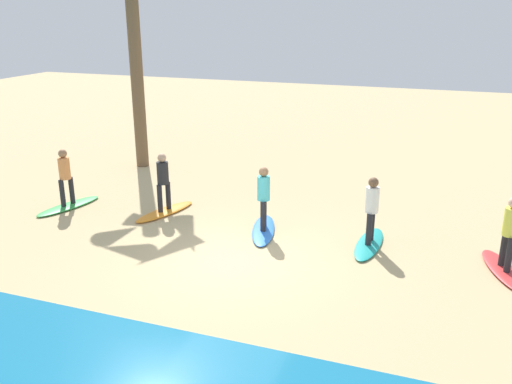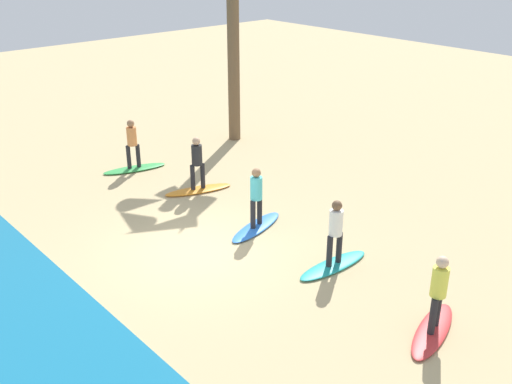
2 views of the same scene
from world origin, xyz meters
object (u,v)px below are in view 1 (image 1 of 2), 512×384
Objects in this scene: surfer_orange at (163,178)px; surfer_green at (65,173)px; surfer_red at (510,228)px; surfboard_teal at (369,244)px; surfer_teal at (372,205)px; surfer_blue at (264,194)px; surfboard_orange at (165,212)px; surfboard_green at (69,206)px; surfboard_red at (503,270)px; surfboard_blue at (263,230)px.

surfer_orange and surfer_green have the same top height.
surfer_red is 3.17m from surfboard_teal.
surfer_red is 3.01m from surfer_teal.
surfboard_teal is 1.28× the size of surfer_orange.
surfboard_orange is (3.04, -0.33, -0.99)m from surfer_blue.
surfboard_orange is 1.00× the size of surfboard_green.
surfboard_red is 0.99m from surfer_red.
surfer_teal reaches higher than surfboard_teal.
surfer_blue is at bearing -3.79° from surfer_red.
surfboard_teal is 5.75m from surfboard_orange.
surfboard_red is 1.28× the size of surfer_blue.
surfboard_teal is at bearing 0.00° from surfer_teal.
surfer_red is 1.00× the size of surfer_blue.
surfboard_teal is at bearing -8.04° from surfer_red.
surfboard_blue is 1.28× the size of surfer_orange.
surfer_blue is at bearing 0.95° from surfer_teal.
surfboard_teal is at bearing 75.87° from surfboard_blue.
surfboard_blue and surfboard_green have the same top height.
surfboard_teal is at bearing 106.73° from surfboard_green.
surfboard_teal and surfboard_green have the same top height.
surfboard_red is at bearing 179.15° from surfer_green.
surfer_red and surfer_orange have the same top height.
surfboard_orange is (5.74, -0.28, -0.99)m from surfer_teal.
surfer_blue is 1.00× the size of surfer_orange.
surfboard_orange is 0.99m from surfer_orange.
surfer_teal reaches higher than surfboard_green.
surfboard_orange is at bearing -2.84° from surfer_teal.
surfer_orange is (5.74, -0.28, 0.00)m from surfer_teal.
surfer_red is 8.75m from surfer_orange.
surfboard_green is 0.99m from surfer_green.
surfer_red and surfer_green have the same top height.
surfboard_orange is (8.72, -0.71, -0.99)m from surfer_red.
surfer_red reaches higher than surfboard_green.
surfer_orange reaches higher than surfboard_red.
surfboard_red and surfboard_orange have the same top height.
surfer_teal is (0.00, 0.00, 0.99)m from surfboard_teal.
surfboard_orange is (3.04, -0.33, 0.00)m from surfboard_blue.
surfer_orange is (3.04, -0.33, 0.00)m from surfer_blue.
surfer_red reaches higher than surfboard_blue.
surfer_red is at bearing 71.13° from surfboard_blue.
surfboard_red is 1.00× the size of surfboard_green.
surfer_red is 8.81m from surfboard_orange.
surfer_orange reaches higher than surfboard_orange.
surfer_blue is at bearing -111.17° from surfboard_red.
surfer_blue is (2.70, 0.04, 0.00)m from surfer_teal.
surfboard_blue is 1.28× the size of surfer_green.
surfer_blue is 5.97m from surfboard_green.
surfboard_green is at bearing 1.98° from surfer_blue.
surfboard_red is at bearing 102.81° from surfboard_orange.
surfboard_red is 8.75m from surfboard_orange.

